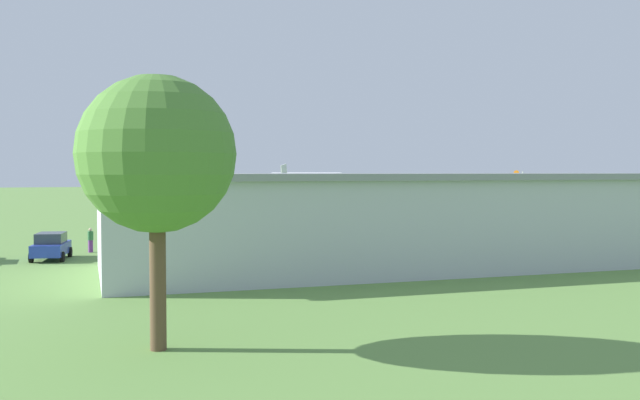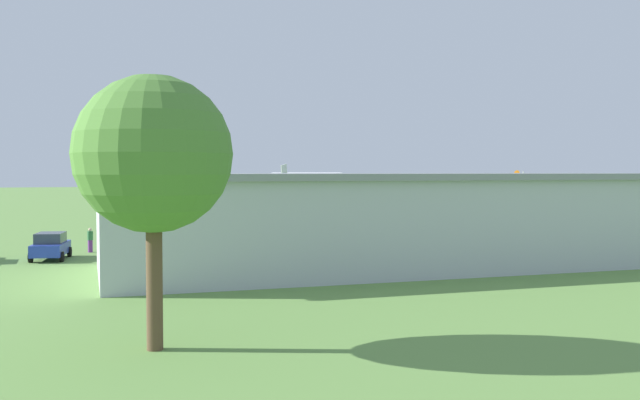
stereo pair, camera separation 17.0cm
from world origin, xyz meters
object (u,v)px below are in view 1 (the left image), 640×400
at_px(person_beside_truck, 91,240).
at_px(person_near_hangar_door, 488,224).
at_px(tree_by_windsock, 157,155).
at_px(windsock, 518,176).
at_px(biplane, 299,184).
at_px(car_blue, 51,246).
at_px(hangar, 410,219).

bearing_deg(person_beside_truck, person_near_hangar_door, -175.29).
bearing_deg(person_near_hangar_door, tree_by_windsock, 43.49).
xyz_separation_m(person_beside_truck, windsock, (-46.79, -16.07, 4.17)).
xyz_separation_m(biplane, car_blue, (23.65, 20.84, -3.38)).
relative_size(person_beside_truck, tree_by_windsock, 0.20).
xyz_separation_m(biplane, person_near_hangar_door, (-12.79, 14.70, -3.40)).
bearing_deg(person_near_hangar_door, hangar, 44.82).
height_order(hangar, biplane, biplane).
distance_m(person_near_hangar_door, person_beside_truck, 34.03).
bearing_deg(car_blue, biplane, -138.61).
bearing_deg(person_beside_truck, hangar, 142.25).
distance_m(biplane, person_beside_truck, 27.64).
height_order(tree_by_windsock, windsock, tree_by_windsock).
bearing_deg(hangar, person_near_hangar_door, -135.18).
bearing_deg(tree_by_windsock, windsock, -135.82).
relative_size(hangar, tree_by_windsock, 4.25).
bearing_deg(car_blue, windsock, -158.51).
relative_size(person_near_hangar_door, tree_by_windsock, 0.20).
height_order(car_blue, person_near_hangar_door, person_near_hangar_door).
bearing_deg(person_near_hangar_door, person_beside_truck, 4.71).
bearing_deg(car_blue, hangar, 153.02).
distance_m(person_beside_truck, tree_by_windsock, 29.22).
bearing_deg(hangar, car_blue, -26.98).
bearing_deg(tree_by_windsock, person_near_hangar_door, -136.51).
relative_size(person_near_hangar_door, person_beside_truck, 1.01).
distance_m(hangar, car_blue, 22.53).
xyz_separation_m(car_blue, tree_by_windsock, (-3.20, 25.39, 5.20)).
bearing_deg(windsock, car_blue, 21.49).
height_order(car_blue, person_beside_truck, car_blue).
bearing_deg(person_near_hangar_door, car_blue, 9.57).
xyz_separation_m(car_blue, windsock, (-49.32, -19.42, 4.14)).
height_order(hangar, car_blue, hangar).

